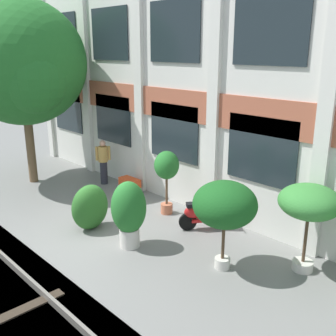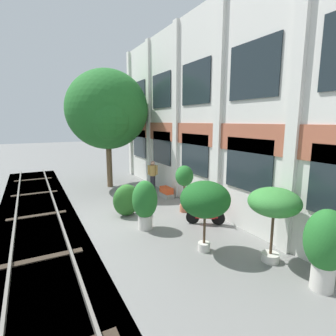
# 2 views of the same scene
# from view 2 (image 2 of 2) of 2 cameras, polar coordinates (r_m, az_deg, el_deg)

# --- Properties ---
(ground_plane) EXTENTS (80.00, 80.00, 0.00)m
(ground_plane) POSITION_cam_2_polar(r_m,az_deg,el_deg) (10.37, -9.09, -10.46)
(ground_plane) COLOR slate
(apartment_facade) EXTENTS (15.86, 0.64, 8.00)m
(apartment_facade) POSITION_cam_2_polar(r_m,az_deg,el_deg) (11.23, 7.00, 11.90)
(apartment_facade) COLOR silver
(apartment_facade) RESTS_ON ground
(rail_tracks) EXTENTS (23.50, 2.80, 0.43)m
(rail_tracks) POSITION_cam_2_polar(r_m,az_deg,el_deg) (9.95, -26.23, -13.15)
(rail_tracks) COLOR #4C473F
(rail_tracks) RESTS_ON ground
(broadleaf_tree) EXTENTS (4.56, 4.34, 6.34)m
(broadleaf_tree) POSITION_cam_2_polar(r_m,az_deg,el_deg) (14.72, -13.09, 11.82)
(broadleaf_tree) COLOR brown
(broadleaf_tree) RESTS_ON ground
(potted_plant_tall_urn) EXTENTS (1.39, 1.39, 2.02)m
(potted_plant_tall_urn) POSITION_cam_2_polar(r_m,az_deg,el_deg) (7.32, 8.09, -6.89)
(potted_plant_tall_urn) COLOR beige
(potted_plant_tall_urn) RESTS_ON ground
(potted_plant_square_trough) EXTENTS (0.87, 0.44, 0.50)m
(potted_plant_square_trough) POSITION_cam_2_polar(r_m,az_deg,el_deg) (12.67, -0.34, -5.37)
(potted_plant_square_trough) COLOR gray
(potted_plant_square_trough) RESTS_ON ground
(potted_plant_ribbed_drum) EXTENTS (0.90, 0.90, 1.82)m
(potted_plant_ribbed_drum) POSITION_cam_2_polar(r_m,az_deg,el_deg) (6.69, 31.17, -13.99)
(potted_plant_ribbed_drum) COLOR beige
(potted_plant_ribbed_drum) RESTS_ON ground
(potted_plant_terracotta_small) EXTENTS (1.31, 1.31, 1.98)m
(potted_plant_terracotta_small) POSITION_cam_2_polar(r_m,az_deg,el_deg) (7.20, 22.10, -7.29)
(potted_plant_terracotta_small) COLOR beige
(potted_plant_terracotta_small) RESTS_ON ground
(potted_plant_low_pan) EXTENTS (0.72, 0.72, 1.90)m
(potted_plant_low_pan) POSITION_cam_2_polar(r_m,az_deg,el_deg) (10.45, 3.58, -2.31)
(potted_plant_low_pan) COLOR #B76647
(potted_plant_low_pan) RESTS_ON ground
(potted_plant_fluted_column) EXTENTS (0.85, 0.85, 1.68)m
(potted_plant_fluted_column) POSITION_cam_2_polar(r_m,az_deg,el_deg) (8.92, -5.04, -7.39)
(potted_plant_fluted_column) COLOR beige
(potted_plant_fluted_column) RESTS_ON ground
(scooter_near_curb) EXTENTS (0.88, 1.17, 0.98)m
(scooter_near_curb) POSITION_cam_2_polar(r_m,az_deg,el_deg) (9.52, 7.75, -9.51)
(scooter_near_curb) COLOR black
(scooter_near_curb) RESTS_ON ground
(resident_by_doorway) EXTENTS (0.34, 0.45, 1.60)m
(resident_by_doorway) POSITION_cam_2_polar(r_m,az_deg,el_deg) (13.68, -3.34, -1.54)
(resident_by_doorway) COLOR #282833
(resident_by_doorway) RESTS_ON ground
(topiary_hedge) EXTENTS (0.78, 1.13, 1.24)m
(topiary_hedge) POSITION_cam_2_polar(r_m,az_deg,el_deg) (10.33, -8.98, -6.90)
(topiary_hedge) COLOR #286023
(topiary_hedge) RESTS_ON ground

